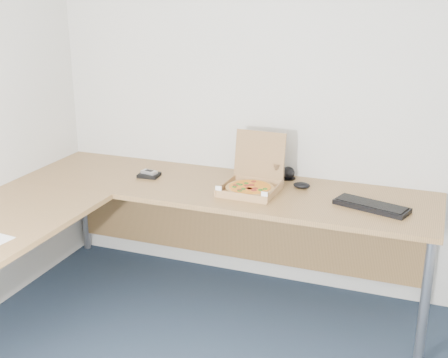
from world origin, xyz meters
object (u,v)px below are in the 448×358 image
at_px(pizza_box, 251,185).
at_px(keyboard, 372,206).
at_px(desk, 141,208).
at_px(wallet, 149,175).
at_px(drinking_glass, 278,174).

relative_size(pizza_box, keyboard, 0.91).
relative_size(desk, wallet, 19.92).
bearing_deg(desk, drinking_glass, 43.22).
bearing_deg(pizza_box, wallet, 179.35).
bearing_deg(keyboard, drinking_glass, 177.66).
bearing_deg(drinking_glass, desk, -136.78).
height_order(drinking_glass, wallet, drinking_glass).
bearing_deg(wallet, drinking_glass, 5.37).
bearing_deg(drinking_glass, keyboard, -19.47).
bearing_deg(pizza_box, drinking_glass, 59.39).
height_order(keyboard, wallet, keyboard).
bearing_deg(wallet, desk, -72.82).
distance_m(desk, keyboard, 1.26).
xyz_separation_m(desk, pizza_box, (0.50, 0.40, 0.07)).
distance_m(pizza_box, wallet, 0.68).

